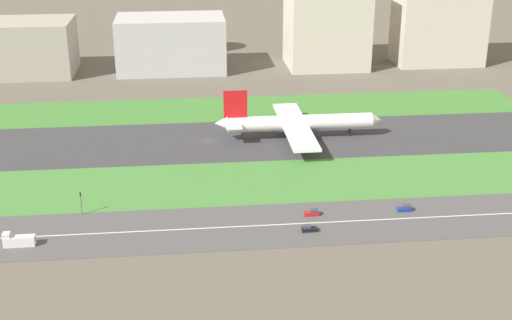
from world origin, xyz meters
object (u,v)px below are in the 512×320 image
office_tower (327,19)px  cargo_warehouse (439,15)px  airliner (296,123)px  car_1 (312,213)px  car_0 (309,229)px  terminal_building (24,47)px  truck_0 (18,241)px  car_2 (405,208)px  fuel_tank_centre (201,36)px  traffic_light (81,202)px  hangar_building (171,44)px  fuel_tank_west (146,39)px

office_tower → cargo_warehouse: 61.70m
airliner → car_1: bearing=-95.0°
car_0 → terminal_building: bearing=-59.2°
airliner → car_1: size_ratio=14.77×
truck_0 → car_2: 111.60m
car_1 → fuel_tank_centre: (-25.07, 227.00, 7.53)m
truck_0 → traffic_light: 23.40m
airliner → cargo_warehouse: (96.24, 114.00, 20.04)m
truck_0 → fuel_tank_centre: 244.03m
hangar_building → office_tower: 83.41m
cargo_warehouse → fuel_tank_centre: (-127.29, 45.00, -17.82)m
car_2 → fuel_tank_centre: 233.32m
car_0 → fuel_tank_west: (-54.25, 237.00, 6.51)m
truck_0 → car_0: 79.95m
cargo_warehouse → fuel_tank_west: bearing=164.2°
car_1 → traffic_light: size_ratio=0.61×
car_0 → cargo_warehouse: 220.34m
cargo_warehouse → fuel_tank_west: cargo_warehouse is taller
traffic_light → fuel_tank_west: 219.30m
hangar_building → office_tower: bearing=0.0°
fuel_tank_west → truck_0: bearing=-96.2°
truck_0 → airliner: bearing=-138.7°
hangar_building → cargo_warehouse: size_ratio=1.06×
car_0 → traffic_light: (-65.21, 17.99, 3.37)m
hangar_building → car_2: bearing=-68.8°
terminal_building → office_tower: bearing=0.0°
car_1 → fuel_tank_centre: 228.50m
airliner → car_2: size_ratio=14.77×
car_0 → fuel_tank_west: size_ratio=0.23×
airliner → fuel_tank_centre: bearing=101.1°
truck_0 → traffic_light: traffic_light is taller
car_0 → car_1: (2.86, 10.00, 0.00)m
cargo_warehouse → office_tower: bearing=180.0°
terminal_building → hangar_building: bearing=0.0°
car_2 → hangar_building: size_ratio=0.08×
hangar_building → fuel_tank_centre: (17.02, 45.00, -5.55)m
car_2 → traffic_light: size_ratio=0.61×
airliner → truck_0: (-88.79, -78.00, -4.56)m
cargo_warehouse → fuel_tank_centre: bearing=160.5°
cargo_warehouse → fuel_tank_west: (-159.33, 45.00, -18.84)m
traffic_light → hangar_building: (25.98, 174.01, 9.71)m
truck_0 → cargo_warehouse: 267.78m
office_tower → fuel_tank_centre: bearing=145.6°
car_2 → truck_0: bearing=-174.9°
airliner → car_0: 78.68m
terminal_building → fuel_tank_centre: bearing=26.0°
airliner → car_2: airliner is taller
terminal_building → fuel_tank_centre: 102.92m
cargo_warehouse → fuel_tank_west: 166.63m
traffic_light → fuel_tank_west: size_ratio=0.38×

